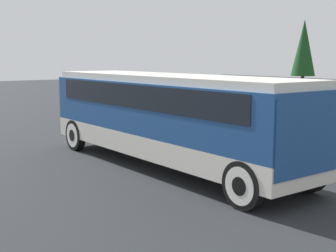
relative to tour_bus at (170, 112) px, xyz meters
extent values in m
plane|color=#26282B|center=(-0.10, 0.00, -1.82)|extent=(120.00, 120.00, 0.00)
cube|color=silver|center=(-0.10, 0.00, -0.98)|extent=(10.91, 2.58, 0.68)
cube|color=navy|center=(-0.10, 0.00, 0.15)|extent=(10.91, 2.58, 1.59)
cube|color=black|center=(-0.10, 0.00, 0.54)|extent=(9.60, 2.62, 0.71)
cube|color=silver|center=(-0.10, 0.00, 1.06)|extent=(10.69, 2.38, 0.22)
cube|color=navy|center=(5.21, 0.00, -0.07)|extent=(0.36, 2.48, 1.81)
cylinder|color=black|center=(4.42, -1.18, -1.23)|extent=(1.17, 0.28, 1.17)
cylinder|color=silver|center=(4.42, -1.18, -1.23)|extent=(0.91, 0.30, 0.91)
cylinder|color=black|center=(4.42, -1.18, -1.23)|extent=(0.44, 0.32, 0.44)
cylinder|color=black|center=(4.42, 1.18, -1.23)|extent=(1.17, 0.28, 1.17)
cylinder|color=silver|center=(4.42, 1.18, -1.23)|extent=(0.91, 0.30, 0.91)
cylinder|color=black|center=(4.42, 1.18, -1.23)|extent=(0.44, 0.32, 0.44)
cylinder|color=black|center=(-4.44, -1.18, -1.23)|extent=(1.17, 0.28, 1.17)
cylinder|color=silver|center=(-4.44, -1.18, -1.23)|extent=(0.91, 0.30, 0.91)
cylinder|color=black|center=(-4.44, -1.18, -1.23)|extent=(0.44, 0.32, 0.44)
cylinder|color=black|center=(-4.44, 1.18, -1.23)|extent=(1.17, 0.28, 1.17)
cylinder|color=silver|center=(-4.44, 1.18, -1.23)|extent=(0.91, 0.30, 0.91)
cylinder|color=black|center=(-4.44, 1.18, -1.23)|extent=(0.44, 0.32, 0.44)
cube|color=black|center=(-2.70, 6.28, -1.23)|extent=(4.31, 1.71, 0.68)
cube|color=black|center=(-2.87, 6.28, -0.64)|extent=(2.24, 1.54, 0.50)
cylinder|color=black|center=(-1.01, 5.52, -1.48)|extent=(0.67, 0.22, 0.67)
cylinder|color=black|center=(-1.01, 5.52, -1.48)|extent=(0.25, 0.26, 0.25)
cylinder|color=black|center=(-1.01, 7.04, -1.48)|extent=(0.67, 0.22, 0.67)
cylinder|color=black|center=(-1.01, 7.04, -1.48)|extent=(0.25, 0.26, 0.25)
cylinder|color=black|center=(-4.39, 5.52, -1.48)|extent=(0.67, 0.22, 0.67)
cylinder|color=black|center=(-4.39, 5.52, -1.48)|extent=(0.25, 0.26, 0.25)
cylinder|color=black|center=(-4.39, 7.04, -1.48)|extent=(0.67, 0.22, 0.67)
cylinder|color=black|center=(-4.39, 7.04, -1.48)|extent=(0.25, 0.26, 0.25)
cube|color=#7A6B5B|center=(2.48, 5.25, -1.21)|extent=(4.57, 1.77, 0.70)
cube|color=black|center=(2.30, 5.25, -0.58)|extent=(2.38, 1.59, 0.57)
cylinder|color=black|center=(0.67, 4.46, -1.48)|extent=(0.68, 0.22, 0.68)
cylinder|color=black|center=(0.67, 4.46, -1.48)|extent=(0.26, 0.26, 0.26)
cylinder|color=black|center=(0.67, 6.05, -1.48)|extent=(0.68, 0.22, 0.68)
cylinder|color=black|center=(0.67, 6.05, -1.48)|extent=(0.26, 0.26, 0.26)
cylinder|color=brown|center=(-13.10, 23.84, -0.82)|extent=(0.28, 0.28, 2.00)
cone|color=#19471E|center=(-13.10, 23.84, 2.51)|extent=(2.00, 2.00, 4.67)
camera|label=1|loc=(11.82, -8.88, 1.70)|focal=50.00mm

